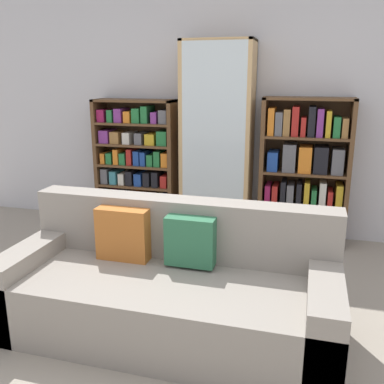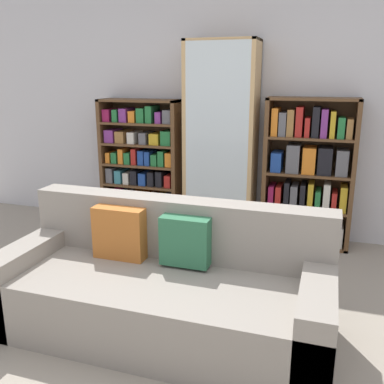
{
  "view_description": "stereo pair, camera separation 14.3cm",
  "coord_description": "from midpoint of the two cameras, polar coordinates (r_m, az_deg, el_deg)",
  "views": [
    {
      "loc": [
        0.81,
        -1.92,
        1.62
      ],
      "look_at": [
        -0.1,
        1.32,
        0.7
      ],
      "focal_mm": 40.0,
      "sensor_mm": 36.0,
      "label": 1
    },
    {
      "loc": [
        0.94,
        -1.88,
        1.62
      ],
      "look_at": [
        -0.1,
        1.32,
        0.7
      ],
      "focal_mm": 40.0,
      "sensor_mm": 36.0,
      "label": 2
    }
  ],
  "objects": [
    {
      "name": "wine_bottle",
      "position": [
        3.7,
        10.53,
        -8.53
      ],
      "size": [
        0.09,
        0.09,
        0.35
      ],
      "color": "#143819",
      "rests_on": "ground"
    },
    {
      "name": "bookshelf_right",
      "position": [
        4.28,
        16.15,
        2.18
      ],
      "size": [
        0.84,
        0.32,
        1.43
      ],
      "color": "brown",
      "rests_on": "ground"
    },
    {
      "name": "wall_back",
      "position": [
        4.48,
        6.9,
        11.72
      ],
      "size": [
        6.45,
        0.06,
        2.7
      ],
      "color": "silver",
      "rests_on": "ground"
    },
    {
      "name": "ground_plane",
      "position": [
        2.65,
        -5.73,
        -22.6
      ],
      "size": [
        16.0,
        16.0,
        0.0
      ],
      "primitive_type": "plane",
      "color": "gray"
    },
    {
      "name": "couch",
      "position": [
        2.85,
        -2.36,
        -12.78
      ],
      "size": [
        2.11,
        0.87,
        0.82
      ],
      "color": "gray",
      "rests_on": "ground"
    },
    {
      "name": "bookshelf_left",
      "position": [
        4.67,
        -5.78,
        3.48
      ],
      "size": [
        0.88,
        0.32,
        1.38
      ],
      "color": "brown",
      "rests_on": "ground"
    },
    {
      "name": "display_cabinet",
      "position": [
        4.33,
        4.85,
        6.58
      ],
      "size": [
        0.7,
        0.36,
        1.95
      ],
      "color": "tan",
      "rests_on": "ground"
    }
  ]
}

